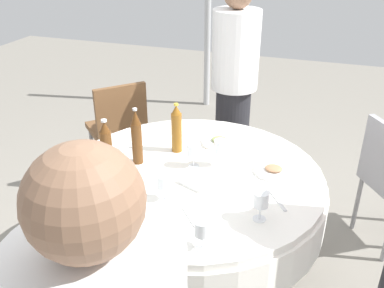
# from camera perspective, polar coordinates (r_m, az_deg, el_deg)

# --- Properties ---
(ground_plane) EXTENTS (10.00, 10.00, 0.00)m
(ground_plane) POSITION_cam_1_polar(r_m,az_deg,el_deg) (2.76, -0.00, -17.12)
(ground_plane) COLOR gray
(dining_table) EXTENTS (1.43, 1.43, 0.74)m
(dining_table) POSITION_cam_1_polar(r_m,az_deg,el_deg) (2.38, -0.00, -6.87)
(dining_table) COLOR white
(dining_table) RESTS_ON ground_plane
(bottle_amber_inner) EXTENTS (0.06, 0.06, 0.30)m
(bottle_amber_inner) POSITION_cam_1_polar(r_m,az_deg,el_deg) (2.46, -2.07, 2.00)
(bottle_amber_inner) COLOR #8C5619
(bottle_amber_inner) RESTS_ON dining_table
(bottle_clear_near) EXTENTS (0.07, 0.07, 0.27)m
(bottle_clear_near) POSITION_cam_1_polar(r_m,az_deg,el_deg) (1.85, -11.96, -8.32)
(bottle_clear_near) COLOR silver
(bottle_clear_near) RESTS_ON dining_table
(bottle_brown_far) EXTENTS (0.06, 0.06, 0.28)m
(bottle_brown_far) POSITION_cam_1_polar(r_m,az_deg,el_deg) (2.33, -11.34, -0.18)
(bottle_brown_far) COLOR #593314
(bottle_brown_far) RESTS_ON dining_table
(bottle_brown_right) EXTENTS (0.06, 0.06, 0.33)m
(bottle_brown_right) POSITION_cam_1_polar(r_m,az_deg,el_deg) (2.35, -7.38, 0.82)
(bottle_brown_right) COLOR #593314
(bottle_brown_right) RESTS_ON dining_table
(wine_glass_right) EXTENTS (0.07, 0.07, 0.14)m
(wine_glass_right) POSITION_cam_1_polar(r_m,az_deg,el_deg) (1.93, 9.15, -7.45)
(wine_glass_right) COLOR white
(wine_glass_right) RESTS_ON dining_table
(wine_glass_east) EXTENTS (0.07, 0.07, 0.14)m
(wine_glass_east) POSITION_cam_1_polar(r_m,az_deg,el_deg) (2.04, -3.67, -5.15)
(wine_glass_east) COLOR white
(wine_glass_east) RESTS_ON dining_table
(wine_glass_north) EXTENTS (0.07, 0.07, 0.16)m
(wine_glass_north) POSITION_cam_1_polar(r_m,az_deg,el_deg) (2.31, 3.80, -0.57)
(wine_glass_north) COLOR white
(wine_glass_north) RESTS_ON dining_table
(wine_glass_west) EXTENTS (0.07, 0.07, 0.14)m
(wine_glass_west) POSITION_cam_1_polar(r_m,az_deg,el_deg) (2.31, 0.23, -0.94)
(wine_glass_west) COLOR white
(wine_glass_west) RESTS_ON dining_table
(wine_glass_front) EXTENTS (0.07, 0.07, 0.14)m
(wine_glass_front) POSITION_cam_1_polar(r_m,az_deg,el_deg) (1.75, 1.39, -11.31)
(wine_glass_front) COLOR white
(wine_glass_front) RESTS_ON dining_table
(plate_front) EXTENTS (0.22, 0.22, 0.04)m
(plate_front) POSITION_cam_1_polar(r_m,az_deg,el_deg) (2.60, 3.69, 0.31)
(plate_front) COLOR white
(plate_front) RESTS_ON dining_table
(plate_left) EXTENTS (0.21, 0.21, 0.04)m
(plate_left) POSITION_cam_1_polar(r_m,az_deg,el_deg) (2.34, 10.79, -3.50)
(plate_left) COLOR white
(plate_left) RESTS_ON dining_table
(spoon_near) EXTENTS (0.11, 0.16, 0.00)m
(spoon_near) POSITION_cam_1_polar(r_m,az_deg,el_deg) (2.12, 11.33, -7.38)
(spoon_near) COLOR silver
(spoon_near) RESTS_ON dining_table
(spoon_far) EXTENTS (0.13, 0.15, 0.00)m
(spoon_far) POSITION_cam_1_polar(r_m,az_deg,el_deg) (1.97, -0.25, -9.82)
(spoon_far) COLOR silver
(spoon_far) RESTS_ON dining_table
(spoon_right) EXTENTS (0.10, 0.17, 0.00)m
(spoon_right) POSITION_cam_1_polar(r_m,az_deg,el_deg) (2.22, -10.48, -5.52)
(spoon_right) COLOR silver
(spoon_right) RESTS_ON dining_table
(folded_napkin) EXTENTS (0.20, 0.20, 0.02)m
(folded_napkin) POSITION_cam_1_polar(r_m,az_deg,el_deg) (2.21, 0.89, -4.87)
(folded_napkin) COLOR white
(folded_napkin) RESTS_ON dining_table
(person_near) EXTENTS (0.34, 0.34, 1.61)m
(person_near) POSITION_cam_1_polar(r_m,az_deg,el_deg) (3.20, 5.59, 7.31)
(person_near) COLOR #26262B
(person_near) RESTS_ON ground_plane
(chair_north) EXTENTS (0.57, 0.57, 0.87)m
(chair_north) POSITION_cam_1_polar(r_m,az_deg,el_deg) (3.43, -9.75, 2.57)
(chair_north) COLOR brown
(chair_north) RESTS_ON ground_plane
(tent_pole_main) EXTENTS (0.07, 0.07, 2.34)m
(tent_pole_main) POSITION_cam_1_polar(r_m,az_deg,el_deg) (4.85, 2.14, 18.29)
(tent_pole_main) COLOR #B2B5B7
(tent_pole_main) RESTS_ON ground_plane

